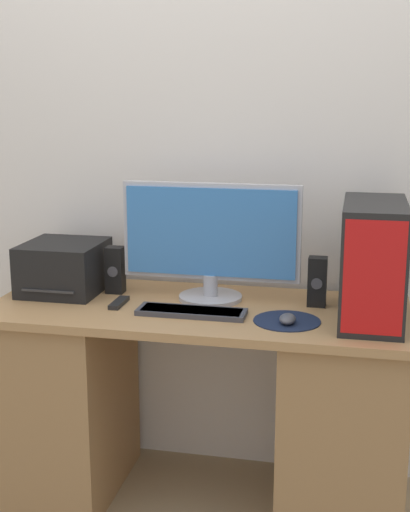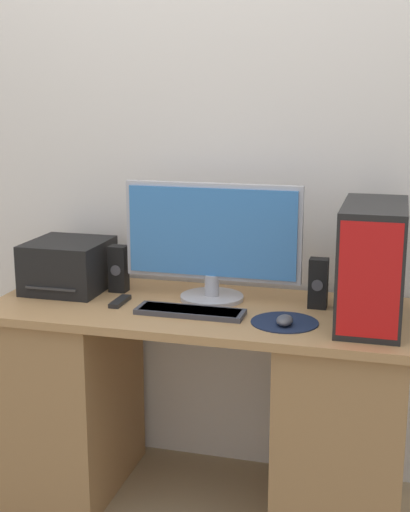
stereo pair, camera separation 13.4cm
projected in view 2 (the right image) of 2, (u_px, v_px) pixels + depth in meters
The scene contains 11 objects.
wall_back at pixel (223, 139), 2.77m from camera, with size 6.40×0.05×2.70m.
desk at pixel (198, 403), 2.65m from camera, with size 1.50×0.62×0.78m.
monitor at pixel (212, 239), 2.59m from camera, with size 0.66×0.23×0.43m.
keyboard at pixel (190, 311), 2.47m from camera, with size 0.38×0.12×0.02m.
mousepad at pixel (285, 322), 2.38m from camera, with size 0.23×0.23×0.00m.
mouse at pixel (285, 320), 2.34m from camera, with size 0.05×0.08×0.03m.
computer_tower at pixel (372, 264), 2.35m from camera, with size 0.21×0.45×0.40m.
printer at pixel (68, 266), 2.76m from camera, with size 0.29×0.31×0.19m.
speaker_left at pixel (119, 269), 2.73m from camera, with size 0.07×0.06×0.18m.
speaker_right at pixel (318, 283), 2.53m from camera, with size 0.07×0.06×0.18m.
remote_control at pixel (120, 301), 2.59m from camera, with size 0.04×0.13×0.02m.
Camera 2 is at (0.67, -2.05, 1.54)m, focal length 50.00 mm.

